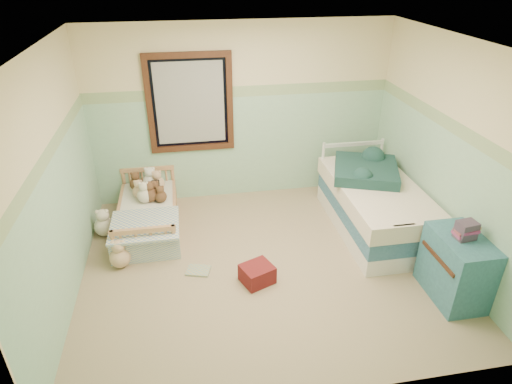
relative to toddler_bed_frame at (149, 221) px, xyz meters
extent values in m
cube|color=gray|center=(1.38, -1.05, -0.11)|extent=(4.20, 3.60, 0.02)
cube|color=white|center=(1.38, -1.05, 2.41)|extent=(4.20, 3.60, 0.02)
cube|color=beige|center=(1.38, 0.75, 1.15)|extent=(4.20, 0.04, 2.50)
cube|color=beige|center=(1.38, -2.85, 1.15)|extent=(4.20, 0.04, 2.50)
cube|color=beige|center=(-0.72, -1.05, 1.15)|extent=(0.04, 3.60, 2.50)
cube|color=beige|center=(3.48, -1.05, 1.15)|extent=(0.04, 3.60, 2.50)
cube|color=#8CBA99|center=(1.38, 0.74, 0.65)|extent=(4.20, 0.01, 1.50)
cube|color=#487E55|center=(1.38, 0.74, 1.48)|extent=(4.20, 0.01, 0.15)
cube|color=black|center=(0.68, 0.71, 1.35)|extent=(1.16, 0.06, 1.36)
cube|color=#B7B7B0|center=(0.68, 0.72, 1.35)|extent=(0.92, 0.01, 1.12)
cube|color=#B07346|center=(0.00, 0.00, 0.00)|extent=(0.76, 1.51, 0.19)
cube|color=white|center=(0.00, 0.00, 0.16)|extent=(0.69, 1.45, 0.12)
cube|color=#688BBC|center=(0.00, -0.47, 0.23)|extent=(0.82, 0.76, 0.03)
sphere|color=brown|center=(-0.15, 0.50, 0.31)|extent=(0.19, 0.19, 0.19)
sphere|color=white|center=(0.05, 0.50, 0.33)|extent=(0.22, 0.22, 0.22)
sphere|color=#D9AF88|center=(-0.10, 0.28, 0.30)|extent=(0.18, 0.18, 0.18)
sphere|color=black|center=(0.13, 0.28, 0.30)|extent=(0.16, 0.16, 0.16)
sphere|color=beige|center=(-0.55, -0.09, 0.03)|extent=(0.25, 0.25, 0.25)
sphere|color=#D9AF88|center=(-0.29, -0.80, 0.02)|extent=(0.24, 0.24, 0.24)
cube|color=white|center=(2.93, -0.56, 0.01)|extent=(0.94, 1.88, 0.22)
cube|color=navy|center=(2.93, -0.56, 0.23)|extent=(0.94, 1.88, 0.22)
cube|color=#F3E4CF|center=(2.93, -0.56, 0.45)|extent=(0.98, 1.91, 0.22)
cube|color=#19403A|center=(2.88, -0.26, 0.63)|extent=(1.04, 1.07, 0.14)
cube|color=#2A5569|center=(3.24, -1.91, 0.27)|extent=(0.46, 0.73, 0.73)
cube|color=brown|center=(3.24, -1.90, 0.73)|extent=(0.20, 0.17, 0.19)
cube|color=#A21316|center=(1.24, -1.34, 0.01)|extent=(0.42, 0.40, 0.21)
cube|color=gold|center=(0.60, -1.05, -0.08)|extent=(0.31, 0.27, 0.02)
sphere|color=brown|center=(0.05, 0.14, 0.32)|extent=(0.20, 0.20, 0.20)
sphere|color=beige|center=(-0.02, 0.13, 0.32)|extent=(0.20, 0.20, 0.20)
sphere|color=#D9AF88|center=(0.14, 0.45, 0.32)|extent=(0.20, 0.20, 0.20)
sphere|color=brown|center=(0.19, 0.10, 0.30)|extent=(0.16, 0.16, 0.16)
sphere|color=brown|center=(0.12, 0.20, 0.31)|extent=(0.18, 0.18, 0.18)
camera|label=1|loc=(0.57, -5.11, 3.13)|focal=30.70mm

